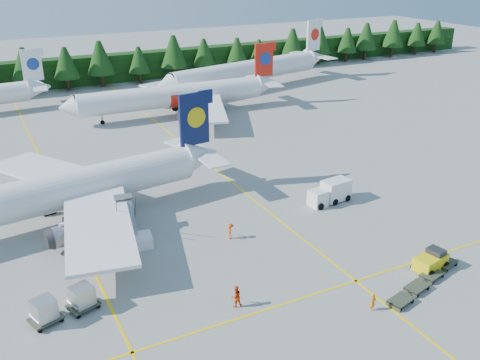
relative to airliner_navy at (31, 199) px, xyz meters
name	(u,v)px	position (x,y,z in m)	size (l,w,h in m)	color
ground	(262,265)	(17.49, -16.49, -3.52)	(320.00, 320.00, 0.00)	gray
taxi_stripe_a	(65,210)	(3.49, 3.51, -3.52)	(0.25, 120.00, 0.01)	yellow
taxi_stripe_b	(227,178)	(23.49, 3.51, -3.52)	(0.25, 120.00, 0.01)	yellow
taxi_stripe_cross	(298,300)	(17.49, -22.49, -3.52)	(80.00, 0.25, 0.01)	yellow
treeline_hedge	(77,71)	(17.49, 65.51, -0.52)	(220.00, 4.00, 6.00)	black
airliner_navy	(31,199)	(0.00, 0.00, 0.00)	(40.17, 32.84, 11.72)	silver
airliner_red	(169,97)	(27.00, 33.76, -0.12)	(38.95, 32.05, 11.33)	silver
airliner_far_right	(242,72)	(46.75, 44.53, 0.46)	(43.03, 13.57, 12.71)	silver
airstairs	(130,238)	(7.70, -7.57, -2.70)	(4.51, 6.13, 3.79)	silver
service_truck	(330,192)	(30.87, -8.23, -2.29)	(5.36, 2.47, 2.50)	silver
baggage_tug	(431,261)	(30.69, -23.96, -2.68)	(3.48, 2.31, 1.72)	#D5C30B
dolly_train	(425,280)	(28.43, -25.53, -3.12)	(10.02, 4.28, 0.12)	#34392A
uld_pair	(64,303)	(0.03, -16.01, -2.33)	(5.69, 2.86, 1.77)	#34392A
crew_a	(373,302)	(22.05, -26.37, -2.73)	(0.58, 0.38, 1.59)	orange
crew_b	(236,296)	(12.56, -20.95, -2.59)	(0.91, 0.71, 1.87)	#E93504
crew_c	(230,231)	(17.06, -10.75, -2.69)	(0.69, 0.47, 1.67)	#D74204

